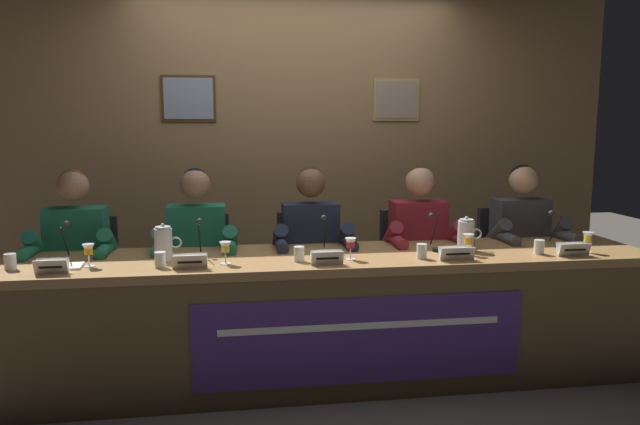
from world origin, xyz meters
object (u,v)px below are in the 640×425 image
Objects in this scene: panelist_left at (197,251)px; chair_far_right at (509,274)px; panelist_far_left at (74,255)px; juice_glass_far_left at (88,251)px; nameplate_far_left at (51,266)px; water_cup_left at (160,261)px; water_cup_far_right at (539,248)px; chair_left at (200,286)px; juice_glass_far_right at (588,238)px; chair_far_left at (85,290)px; juice_glass_center at (351,245)px; microphone_far_left at (64,249)px; microphone_left at (200,245)px; microphone_far_right at (557,235)px; document_stack_far_left at (61,267)px; chair_center at (308,282)px; chair_right at (411,278)px; water_pitcher_left_side at (164,244)px; nameplate_far_right at (573,249)px; water_cup_far_left at (10,263)px; nameplate_left at (190,261)px; water_cup_right at (422,252)px; nameplate_center at (328,258)px; juice_glass_left at (225,249)px; microphone_center at (326,241)px; conference_table at (324,299)px; water_cup_center at (299,255)px; juice_glass_right at (468,240)px; panelist_far_right at (525,241)px; panelist_right at (421,244)px; water_pitcher_right_side at (466,235)px.

panelist_left reaches higher than chair_far_right.
juice_glass_far_left is at bearing -67.35° from panelist_far_left.
nameplate_far_left is 0.54m from water_cup_left.
water_cup_left is 2.16m from water_cup_far_right.
juice_glass_far_right is (2.31, -0.72, 0.39)m from chair_left.
chair_far_left reaches higher than juice_glass_center.
chair_far_left is 4.22× the size of microphone_far_left.
microphone_left is 2.19m from microphone_far_right.
microphone_far_left is 0.16m from document_stack_far_left.
chair_center is 1.00× the size of chair_far_right.
water_pitcher_left_side is at bearing -160.92° from chair_right.
chair_right is 1.13m from nameplate_far_right.
nameplate_left is at bearing -7.38° from water_cup_far_left.
nameplate_center is at bearing -172.52° from water_cup_right.
panelist_far_left is 0.51m from water_cup_far_left.
chair_far_right is at bearing 39.09° from water_cup_right.
juice_glass_left is 0.57× the size of microphone_center.
juice_glass_left is 0.14× the size of chair_far_right.
chair_left is at bearing 49.17° from nameplate_far_left.
microphone_left is at bearing 169.41° from conference_table.
nameplate_left is 2.12× the size of water_cup_center.
nameplate_left is 1.45× the size of juice_glass_right.
panelist_far_left is at bearing 169.27° from water_cup_far_right.
juice_glass_right is at bearing -11.53° from microphone_center.
juice_glass_far_left is 2.83m from chair_far_right.
panelist_far_left is 5.74× the size of microphone_left.
chair_left is 4.16× the size of document_stack_far_left.
juice_glass_far_left is 0.10× the size of panelist_far_right.
water_cup_left is at bearing -43.21° from panelist_far_left.
conference_table is at bearing 172.46° from water_cup_right.
chair_left is 0.74× the size of panelist_left.
panelist_right is at bearing 148.54° from juice_glass_far_right.
chair_far_right is at bearing 23.74° from water_cup_center.
juice_glass_far_right reaches higher than water_cup_right.
panelist_far_left is at bearing 168.21° from microphone_center.
nameplate_far_left is 0.93× the size of nameplate_center.
water_pitcher_right_side reaches higher than water_cup_far_right.
panelist_left is at bearing 90.02° from nameplate_left.
microphone_center reaches higher than water_pitcher_right_side.
water_cup_center is at bearing -178.59° from juice_glass_right.
water_cup_far_left is at bearing -153.31° from panelist_left.
nameplate_left is 0.20× the size of chair_center.
panelist_right is at bearing 21.55° from juice_glass_left.
nameplate_far_right is at bearing 0.33° from nameplate_center.
chair_left reaches higher than water_cup_far_left.
water_pitcher_left_side is at bearing 14.64° from juice_glass_far_left.
juice_glass_right reaches higher than nameplate_far_left.
panelist_far_left is at bearing 96.22° from document_stack_far_left.
microphone_center is at bearing -167.54° from panelist_far_right.
microphone_center reaches higher than juice_glass_far_left.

